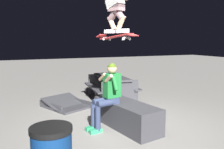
{
  "coord_description": "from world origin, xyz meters",
  "views": [
    {
      "loc": [
        -4.27,
        2.14,
        1.83
      ],
      "look_at": [
        0.14,
        0.24,
        1.14
      ],
      "focal_mm": 37.55,
      "sensor_mm": 36.0,
      "label": 1
    }
  ],
  "objects_px": {
    "ledge_box_main": "(126,115)",
    "person_sitting_on_ledge": "(108,92)",
    "picnic_table_back": "(111,84)",
    "skateboard": "(116,37)",
    "kicker_ramp": "(67,105)",
    "skater_airborne": "(114,3)"
  },
  "relations": [
    {
      "from": "kicker_ramp",
      "to": "picnic_table_back",
      "type": "xyz_separation_m",
      "value": [
        0.27,
        -1.46,
        0.44
      ]
    },
    {
      "from": "skateboard",
      "to": "picnic_table_back",
      "type": "relative_size",
      "value": 0.56
    },
    {
      "from": "picnic_table_back",
      "to": "skateboard",
      "type": "bearing_deg",
      "value": 159.34
    },
    {
      "from": "skateboard",
      "to": "kicker_ramp",
      "type": "distance_m",
      "value": 2.72
    },
    {
      "from": "ledge_box_main",
      "to": "kicker_ramp",
      "type": "xyz_separation_m",
      "value": [
        2.04,
        0.82,
        -0.22
      ]
    },
    {
      "from": "kicker_ramp",
      "to": "ledge_box_main",
      "type": "bearing_deg",
      "value": -158.04
    },
    {
      "from": "person_sitting_on_ledge",
      "to": "skateboard",
      "type": "relative_size",
      "value": 1.35
    },
    {
      "from": "skater_airborne",
      "to": "skateboard",
      "type": "bearing_deg",
      "value": -157.95
    },
    {
      "from": "picnic_table_back",
      "to": "kicker_ramp",
      "type": "bearing_deg",
      "value": 100.39
    },
    {
      "from": "ledge_box_main",
      "to": "picnic_table_back",
      "type": "xyz_separation_m",
      "value": [
        2.31,
        -0.64,
        0.23
      ]
    },
    {
      "from": "skater_airborne",
      "to": "picnic_table_back",
      "type": "distance_m",
      "value": 3.08
    },
    {
      "from": "skater_airborne",
      "to": "picnic_table_back",
      "type": "height_order",
      "value": "skater_airborne"
    },
    {
      "from": "person_sitting_on_ledge",
      "to": "skater_airborne",
      "type": "height_order",
      "value": "skater_airborne"
    },
    {
      "from": "ledge_box_main",
      "to": "skater_airborne",
      "type": "xyz_separation_m",
      "value": [
        0.22,
        0.18,
        2.34
      ]
    },
    {
      "from": "skateboard",
      "to": "skater_airborne",
      "type": "distance_m",
      "value": 0.69
    },
    {
      "from": "ledge_box_main",
      "to": "person_sitting_on_ledge",
      "type": "relative_size",
      "value": 1.22
    },
    {
      "from": "skateboard",
      "to": "kicker_ramp",
      "type": "height_order",
      "value": "skateboard"
    },
    {
      "from": "ledge_box_main",
      "to": "skateboard",
      "type": "height_order",
      "value": "skateboard"
    },
    {
      "from": "ledge_box_main",
      "to": "kicker_ramp",
      "type": "bearing_deg",
      "value": 21.96
    },
    {
      "from": "skater_airborne",
      "to": "picnic_table_back",
      "type": "bearing_deg",
      "value": -21.64
    },
    {
      "from": "person_sitting_on_ledge",
      "to": "kicker_ramp",
      "type": "bearing_deg",
      "value": 12.65
    },
    {
      "from": "skateboard",
      "to": "kicker_ramp",
      "type": "bearing_deg",
      "value": 19.37
    }
  ]
}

